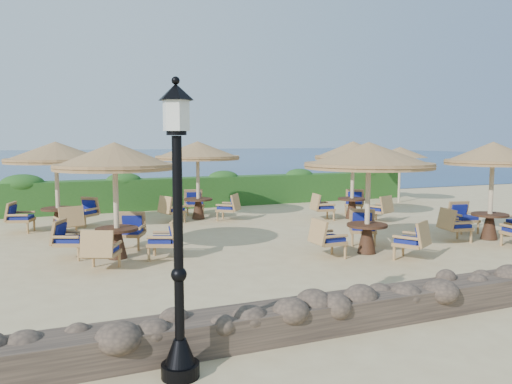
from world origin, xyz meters
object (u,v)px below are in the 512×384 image
Objects in this scene: cafe_set_0 at (115,180)px; lamp_post at (178,244)px; extra_parasol at (400,152)px; cafe_set_1 at (368,171)px; cafe_set_2 at (492,176)px; cafe_set_4 at (198,163)px; cafe_set_5 at (353,164)px; cafe_set_3 at (56,166)px.

lamp_post is at bearing -90.62° from cafe_set_0.
cafe_set_1 reaches higher than extra_parasol.
cafe_set_2 is (9.71, 4.55, 0.19)m from lamp_post.
cafe_set_1 is 1.07× the size of cafe_set_2.
cafe_set_0 reaches higher than extra_parasol.
extra_parasol is 0.85× the size of cafe_set_0.
cafe_set_0 is at bearing 170.42° from cafe_set_2.
cafe_set_4 and cafe_set_5 have the same top height.
extra_parasol is at bearing 34.28° from cafe_set_5.
cafe_set_2 is 12.25m from cafe_set_3.
cafe_set_0 is (0.07, 6.17, 0.25)m from lamp_post.
cafe_set_5 is at bearing 107.71° from cafe_set_2.
cafe_set_3 is 9.46m from cafe_set_5.
cafe_set_2 is at bearing -45.36° from cafe_set_4.
cafe_set_2 is 0.99× the size of cafe_set_3.
cafe_set_2 is at bearing -72.29° from cafe_set_5.
cafe_set_4 is at bearing 158.57° from cafe_set_5.
lamp_post is 7.18m from cafe_set_1.
lamp_post is at bearing -132.42° from cafe_set_5.
cafe_set_4 is at bearing 134.64° from cafe_set_2.
cafe_set_1 is at bearing -178.30° from cafe_set_2.
cafe_set_3 reaches higher than extra_parasol.
lamp_post is 1.16× the size of cafe_set_0.
lamp_post is at bearing -141.89° from cafe_set_1.
lamp_post reaches higher than cafe_set_4.
lamp_post reaches higher than cafe_set_5.
cafe_set_5 is at bearing -145.72° from extra_parasol.
cafe_set_1 is 5.32m from cafe_set_5.
cafe_set_0 is at bearing -74.13° from cafe_set_3.
cafe_set_5 is (2.63, 4.62, -0.10)m from cafe_set_1.
cafe_set_3 is at bearing -172.93° from extra_parasol.
cafe_set_0 is at bearing -155.07° from extra_parasol.
cafe_set_1 is (-6.96, -7.57, -0.20)m from extra_parasol.
cafe_set_3 is (-1.17, 4.13, 0.13)m from cafe_set_0.
cafe_set_1 is at bearing -132.57° from extra_parasol.
cafe_set_4 is at bearing -173.68° from extra_parasol.
cafe_set_5 is (-1.44, 4.50, 0.13)m from cafe_set_2.
extra_parasol is 10.29m from cafe_set_1.
cafe_set_5 is at bearing 47.58° from lamp_post.
cafe_set_1 is 4.07m from cafe_set_2.
lamp_post is 1.38× the size of extra_parasol.
cafe_set_5 is (4.91, -1.93, -0.06)m from cafe_set_4.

